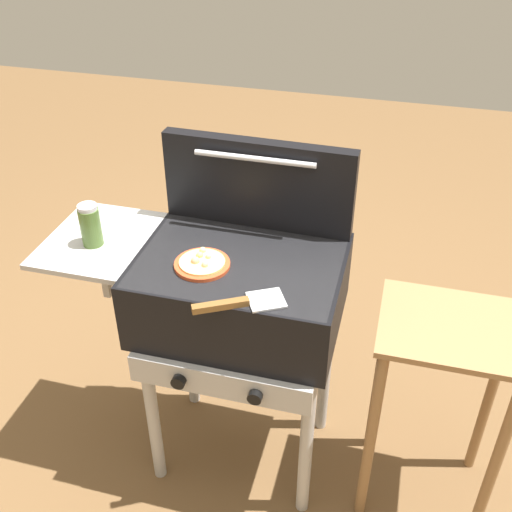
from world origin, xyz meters
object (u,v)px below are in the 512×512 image
(pizza_cheese, at_px, (202,263))
(prep_table, at_px, (442,379))
(spatula, at_px, (240,303))
(sauce_jar, at_px, (90,225))
(grill, at_px, (236,296))

(pizza_cheese, bearing_deg, prep_table, 4.87)
(pizza_cheese, relative_size, spatula, 0.67)
(sauce_jar, height_order, spatula, sauce_jar)
(sauce_jar, relative_size, spatula, 0.55)
(spatula, distance_m, prep_table, 0.73)
(sauce_jar, height_order, prep_table, sauce_jar)
(spatula, bearing_deg, prep_table, 19.88)
(sauce_jar, distance_m, spatula, 0.57)
(pizza_cheese, distance_m, spatula, 0.22)
(prep_table, bearing_deg, sauce_jar, -178.06)
(grill, distance_m, spatula, 0.27)
(grill, bearing_deg, pizza_cheese, -145.44)
(pizza_cheese, relative_size, sauce_jar, 1.20)
(spatula, xyz_separation_m, prep_table, (0.60, 0.22, -0.35))
(sauce_jar, bearing_deg, spatula, -18.35)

